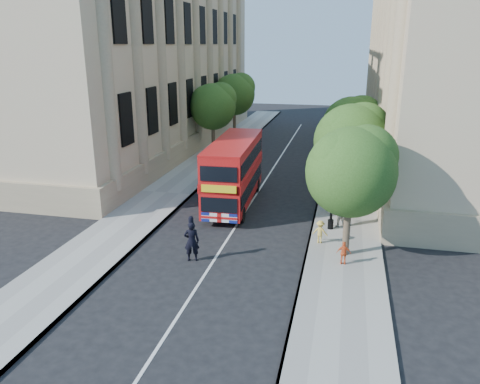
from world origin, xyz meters
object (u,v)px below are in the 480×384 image
Objects in this scene: lamp_post at (333,185)px; woman_pedestrian at (338,211)px; double_decker_bus at (234,170)px; police_constable at (192,241)px; box_van at (226,171)px.

lamp_post is 1.69m from woman_pedestrian.
woman_pedestrian is at bearing -24.90° from double_decker_bus.
double_decker_bus is (-5.95, 3.06, -0.36)m from lamp_post.
police_constable is (-0.01, -8.06, -1.21)m from double_decker_bus.
lamp_post is 2.74× the size of police_constable.
police_constable is 8.37m from woman_pedestrian.
lamp_post is 7.94m from police_constable.
box_van is 2.43× the size of police_constable.
double_decker_bus is at bearing -106.61° from police_constable.
double_decker_bus reaches higher than woman_pedestrian.
lamp_post is at bearing 19.06° from woman_pedestrian.
police_constable is (1.26, -10.96, -0.30)m from box_van.
woman_pedestrian is at bearing -30.88° from box_van.
box_van is at bearing -70.61° from woman_pedestrian.
lamp_post reaches higher than box_van.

